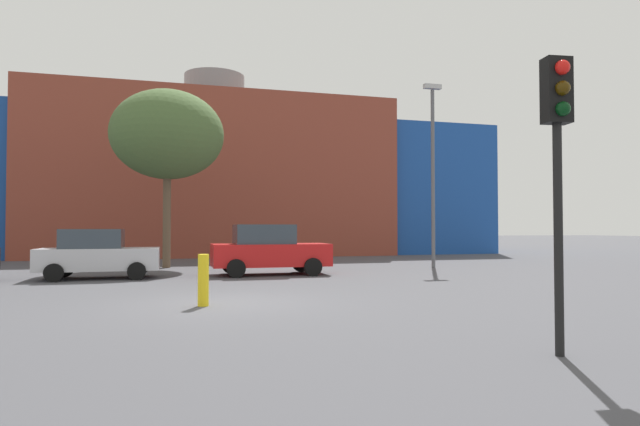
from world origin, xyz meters
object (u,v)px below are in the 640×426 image
object	(u,v)px
bare_tree_0	(168,135)
street_lamp	(433,164)
bollard_yellow_0	(203,280)
traffic_light_near_right	(558,136)
parked_car_1	(98,254)
parked_car_2	(269,250)

from	to	relation	value
bare_tree_0	street_lamp	bearing A→B (deg)	-16.03
bollard_yellow_0	bare_tree_0	bearing A→B (deg)	94.30
bollard_yellow_0	street_lamp	bearing A→B (deg)	41.14
traffic_light_near_right	bollard_yellow_0	bearing A→B (deg)	-137.00
parked_car_1	bare_tree_0	size ratio (longest dim) A/B	0.50
traffic_light_near_right	parked_car_2	bearing A→B (deg)	-166.36
parked_car_1	parked_car_2	distance (m)	5.91
parked_car_2	street_lamp	size ratio (longest dim) A/B	0.53
parked_car_1	street_lamp	size ratio (longest dim) A/B	0.49
traffic_light_near_right	street_lamp	bearing A→B (deg)	165.41
traffic_light_near_right	bollard_yellow_0	size ratio (longest dim) A/B	3.54
bare_tree_0	bollard_yellow_0	bearing A→B (deg)	-85.70
traffic_light_near_right	street_lamp	xyz separation A→B (m)	(5.91, 15.00, 1.58)
parked_car_2	bare_tree_0	xyz separation A→B (m)	(-3.70, 4.69, 4.90)
parked_car_1	bare_tree_0	distance (m)	7.19
parked_car_2	bare_tree_0	size ratio (longest dim) A/B	0.55
parked_car_2	street_lamp	world-z (taller)	street_lamp
parked_car_1	parked_car_2	xyz separation A→B (m)	(5.91, 0.00, 0.08)
parked_car_1	bare_tree_0	world-z (taller)	bare_tree_0
street_lamp	parked_car_1	bearing A→B (deg)	-173.75
parked_car_2	bollard_yellow_0	distance (m)	8.03
parked_car_1	traffic_light_near_right	xyz separation A→B (m)	(7.51, -13.53, 2.13)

